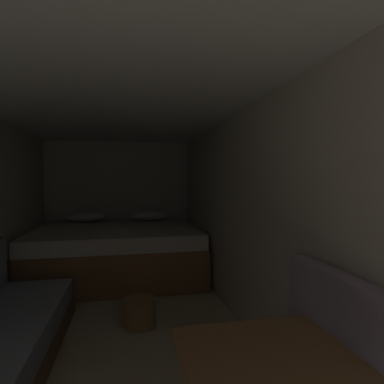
% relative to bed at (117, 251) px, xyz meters
% --- Properties ---
extents(ground_plane, '(7.59, 7.59, 0.00)m').
position_rel_bed_xyz_m(ground_plane, '(0.00, -1.89, -0.35)').
color(ground_plane, beige).
extents(wall_back, '(2.41, 0.05, 1.97)m').
position_rel_bed_xyz_m(wall_back, '(0.00, 0.93, 0.64)').
color(wall_back, beige).
rests_on(wall_back, ground).
extents(wall_right, '(0.05, 5.59, 1.97)m').
position_rel_bed_xyz_m(wall_right, '(1.18, -1.89, 0.64)').
color(wall_right, beige).
rests_on(wall_right, ground).
extents(ceiling_slab, '(2.41, 5.59, 0.05)m').
position_rel_bed_xyz_m(ceiling_slab, '(0.00, -1.89, 1.65)').
color(ceiling_slab, white).
rests_on(ceiling_slab, wall_left).
extents(bed, '(2.19, 1.74, 0.85)m').
position_rel_bed_xyz_m(bed, '(0.00, 0.00, 0.00)').
color(bed, olive).
rests_on(bed, ground).
extents(wicker_basket, '(0.29, 0.29, 0.25)m').
position_rel_bed_xyz_m(wicker_basket, '(0.24, -1.56, -0.22)').
color(wicker_basket, olive).
rests_on(wicker_basket, ground).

